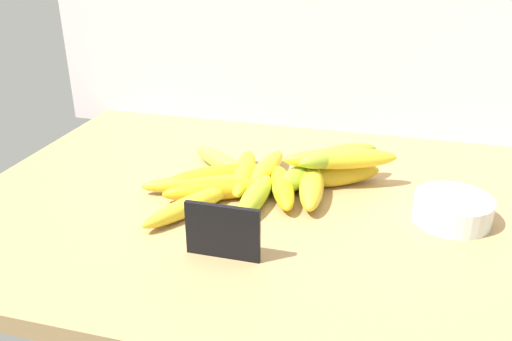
{
  "coord_description": "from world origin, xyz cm",
  "views": [
    {
      "loc": [
        17.37,
        -79.43,
        46.49
      ],
      "look_at": [
        -4.53,
        1.02,
        8.0
      ],
      "focal_mm": 37.02,
      "sensor_mm": 36.0,
      "label": 1
    }
  ],
  "objects_px": {
    "chalkboard_sign": "(223,234)",
    "banana_10": "(217,176)",
    "banana_11": "(190,205)",
    "banana_12": "(339,156)",
    "banana_1": "(305,173)",
    "banana_2": "(199,184)",
    "banana_8": "(221,162)",
    "banana_0": "(267,168)",
    "banana_7": "(255,196)",
    "banana_4": "(217,190)",
    "banana_6": "(312,185)",
    "fruit_bowl": "(453,209)",
    "banana_9": "(244,172)",
    "banana_3": "(339,175)",
    "banana_5": "(280,187)",
    "banana_13": "(340,159)"
  },
  "relations": [
    {
      "from": "banana_1",
      "to": "banana_3",
      "type": "distance_m",
      "value": 0.06
    },
    {
      "from": "banana_6",
      "to": "banana_3",
      "type": "bearing_deg",
      "value": 55.09
    },
    {
      "from": "banana_1",
      "to": "banana_13",
      "type": "bearing_deg",
      "value": 1.86
    },
    {
      "from": "banana_6",
      "to": "banana_13",
      "type": "xyz_separation_m",
      "value": [
        0.04,
        0.05,
        0.04
      ]
    },
    {
      "from": "chalkboard_sign",
      "to": "banana_10",
      "type": "distance_m",
      "value": 0.23
    },
    {
      "from": "fruit_bowl",
      "to": "banana_6",
      "type": "relative_size",
      "value": 0.71
    },
    {
      "from": "banana_1",
      "to": "banana_6",
      "type": "xyz_separation_m",
      "value": [
        0.02,
        -0.05,
        -0.0
      ]
    },
    {
      "from": "banana_5",
      "to": "banana_12",
      "type": "relative_size",
      "value": 0.99
    },
    {
      "from": "banana_5",
      "to": "banana_4",
      "type": "bearing_deg",
      "value": -158.94
    },
    {
      "from": "banana_3",
      "to": "banana_9",
      "type": "xyz_separation_m",
      "value": [
        -0.17,
        -0.04,
        0.0
      ]
    },
    {
      "from": "banana_0",
      "to": "banana_10",
      "type": "xyz_separation_m",
      "value": [
        -0.08,
        -0.06,
        0.0
      ]
    },
    {
      "from": "banana_4",
      "to": "banana_8",
      "type": "distance_m",
      "value": 0.12
    },
    {
      "from": "banana_5",
      "to": "banana_6",
      "type": "relative_size",
      "value": 0.93
    },
    {
      "from": "banana_5",
      "to": "banana_10",
      "type": "xyz_separation_m",
      "value": [
        -0.12,
        0.01,
        0.0
      ]
    },
    {
      "from": "banana_1",
      "to": "banana_8",
      "type": "distance_m",
      "value": 0.17
    },
    {
      "from": "banana_7",
      "to": "banana_12",
      "type": "relative_size",
      "value": 0.94
    },
    {
      "from": "banana_2",
      "to": "banana_4",
      "type": "distance_m",
      "value": 0.04
    },
    {
      "from": "fruit_bowl",
      "to": "banana_12",
      "type": "relative_size",
      "value": 0.76
    },
    {
      "from": "banana_9",
      "to": "banana_12",
      "type": "distance_m",
      "value": 0.18
    },
    {
      "from": "banana_7",
      "to": "banana_12",
      "type": "xyz_separation_m",
      "value": [
        0.12,
        0.12,
        0.04
      ]
    },
    {
      "from": "banana_11",
      "to": "banana_6",
      "type": "bearing_deg",
      "value": 32.32
    },
    {
      "from": "banana_11",
      "to": "banana_12",
      "type": "relative_size",
      "value": 1.19
    },
    {
      "from": "banana_0",
      "to": "banana_10",
      "type": "distance_m",
      "value": 0.1
    },
    {
      "from": "banana_10",
      "to": "banana_12",
      "type": "xyz_separation_m",
      "value": [
        0.21,
        0.07,
        0.04
      ]
    },
    {
      "from": "banana_1",
      "to": "banana_2",
      "type": "xyz_separation_m",
      "value": [
        -0.18,
        -0.08,
        -0.01
      ]
    },
    {
      "from": "banana_4",
      "to": "banana_8",
      "type": "relative_size",
      "value": 1.07
    },
    {
      "from": "banana_9",
      "to": "banana_12",
      "type": "xyz_separation_m",
      "value": [
        0.17,
        0.04,
        0.04
      ]
    },
    {
      "from": "chalkboard_sign",
      "to": "banana_12",
      "type": "height_order",
      "value": "chalkboard_sign"
    },
    {
      "from": "chalkboard_sign",
      "to": "banana_8",
      "type": "height_order",
      "value": "chalkboard_sign"
    },
    {
      "from": "chalkboard_sign",
      "to": "banana_6",
      "type": "height_order",
      "value": "chalkboard_sign"
    },
    {
      "from": "chalkboard_sign",
      "to": "banana_4",
      "type": "distance_m",
      "value": 0.18
    },
    {
      "from": "banana_9",
      "to": "banana_8",
      "type": "bearing_deg",
      "value": 144.9
    },
    {
      "from": "banana_2",
      "to": "banana_6",
      "type": "distance_m",
      "value": 0.2
    },
    {
      "from": "banana_1",
      "to": "banana_10",
      "type": "height_order",
      "value": "banana_1"
    },
    {
      "from": "banana_3",
      "to": "banana_6",
      "type": "xyz_separation_m",
      "value": [
        -0.04,
        -0.06,
        0.0
      ]
    },
    {
      "from": "chalkboard_sign",
      "to": "banana_2",
      "type": "xyz_separation_m",
      "value": [
        -0.11,
        0.18,
        -0.02
      ]
    },
    {
      "from": "banana_0",
      "to": "banana_2",
      "type": "xyz_separation_m",
      "value": [
        -0.1,
        -0.09,
        -0.0
      ]
    },
    {
      "from": "fruit_bowl",
      "to": "banana_8",
      "type": "height_order",
      "value": "fruit_bowl"
    },
    {
      "from": "banana_10",
      "to": "banana_12",
      "type": "distance_m",
      "value": 0.23
    },
    {
      "from": "banana_5",
      "to": "banana_12",
      "type": "xyz_separation_m",
      "value": [
        0.09,
        0.07,
        0.04
      ]
    },
    {
      "from": "fruit_bowl",
      "to": "banana_4",
      "type": "xyz_separation_m",
      "value": [
        -0.39,
        -0.03,
        -0.0
      ]
    },
    {
      "from": "banana_6",
      "to": "banana_10",
      "type": "xyz_separation_m",
      "value": [
        -0.17,
        -0.01,
        -0.0
      ]
    },
    {
      "from": "banana_2",
      "to": "banana_7",
      "type": "bearing_deg",
      "value": -12.65
    },
    {
      "from": "fruit_bowl",
      "to": "banana_9",
      "type": "relative_size",
      "value": 0.65
    },
    {
      "from": "fruit_bowl",
      "to": "banana_6",
      "type": "bearing_deg",
      "value": 174.02
    },
    {
      "from": "fruit_bowl",
      "to": "banana_8",
      "type": "relative_size",
      "value": 0.7
    },
    {
      "from": "banana_11",
      "to": "banana_12",
      "type": "xyz_separation_m",
      "value": [
        0.22,
        0.17,
        0.04
      ]
    },
    {
      "from": "banana_0",
      "to": "banana_5",
      "type": "height_order",
      "value": "same"
    },
    {
      "from": "banana_8",
      "to": "banana_6",
      "type": "bearing_deg",
      "value": -18.67
    },
    {
      "from": "banana_0",
      "to": "banana_7",
      "type": "relative_size",
      "value": 1.01
    }
  ]
}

